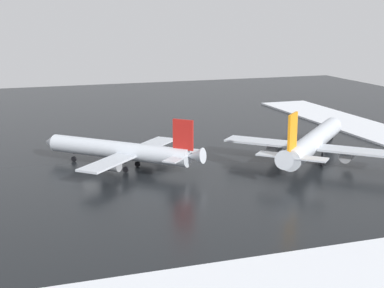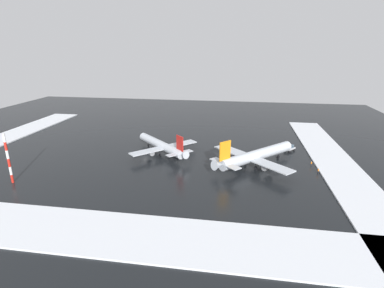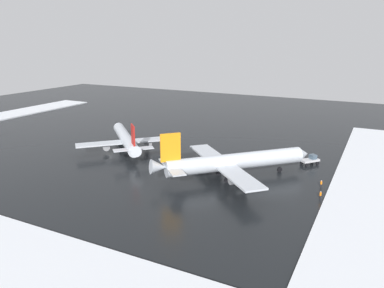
% 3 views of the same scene
% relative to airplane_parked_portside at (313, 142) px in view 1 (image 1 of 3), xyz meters
% --- Properties ---
extents(ground_plane, '(240.00, 240.00, 0.00)m').
position_rel_airplane_parked_portside_xyz_m(ground_plane, '(-39.86, 5.81, -3.73)').
color(ground_plane, black).
extents(airplane_parked_portside, '(29.51, 30.04, 11.30)m').
position_rel_airplane_parked_portside_xyz_m(airplane_parked_portside, '(0.00, 0.00, 0.00)').
color(airplane_parked_portside, silver).
rests_on(airplane_parked_portside, ground_plane).
extents(airplane_distant_tail, '(25.82, 25.44, 9.72)m').
position_rel_airplane_parked_portside_xyz_m(airplane_distant_tail, '(-34.02, 7.04, -0.52)').
color(airplane_distant_tail, silver).
rests_on(airplane_distant_tail, ground_plane).
extents(pushback_tug, '(4.63, 4.95, 2.50)m').
position_rel_airplane_parked_portside_xyz_m(pushback_tug, '(13.84, 17.36, -2.45)').
color(pushback_tug, silver).
rests_on(pushback_tug, ground_plane).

